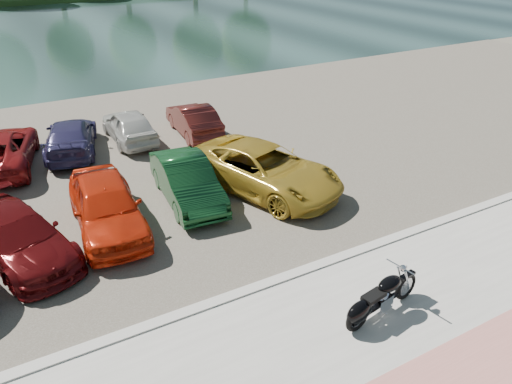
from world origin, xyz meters
TOP-DOWN VIEW (x-y plane):
  - ground at (0.00, 0.00)m, footprint 200.00×200.00m
  - promenade at (0.00, -1.00)m, footprint 60.00×6.00m
  - kerb at (0.00, 2.00)m, footprint 60.00×0.30m
  - parking_lot at (0.00, 11.00)m, footprint 60.00×18.00m
  - river at (0.00, 40.00)m, footprint 120.00×40.00m
  - motorcycle at (0.45, -0.17)m, footprint 2.32×0.80m
  - car_3 at (-5.99, 6.17)m, footprint 2.97×4.74m
  - car_4 at (-3.63, 6.48)m, footprint 2.13×4.57m
  - car_5 at (-0.99, 6.98)m, footprint 1.84×4.27m
  - car_6 at (1.47, 6.41)m, footprint 4.18×5.95m
  - car_11 at (-3.37, 12.80)m, footprint 2.83×4.68m
  - car_12 at (-1.07, 12.88)m, footprint 1.59×3.86m
  - car_13 at (1.49, 12.29)m, footprint 1.65×3.98m

SIDE VIEW (x-z plane):
  - ground at x=0.00m, z-range 0.00..0.00m
  - river at x=0.00m, z-range 0.00..0.00m
  - parking_lot at x=0.00m, z-range 0.00..0.04m
  - promenade at x=0.00m, z-range 0.00..0.10m
  - kerb at x=0.00m, z-range 0.00..0.14m
  - motorcycle at x=0.45m, z-range 0.04..1.09m
  - car_11 at x=-3.37m, z-range 0.04..1.31m
  - car_13 at x=1.49m, z-range 0.04..1.32m
  - car_3 at x=-5.99m, z-range 0.04..1.32m
  - car_12 at x=-1.07m, z-range 0.04..1.35m
  - car_5 at x=-0.99m, z-range 0.04..1.41m
  - car_6 at x=1.47m, z-range 0.04..1.55m
  - car_4 at x=-3.63m, z-range 0.04..1.55m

